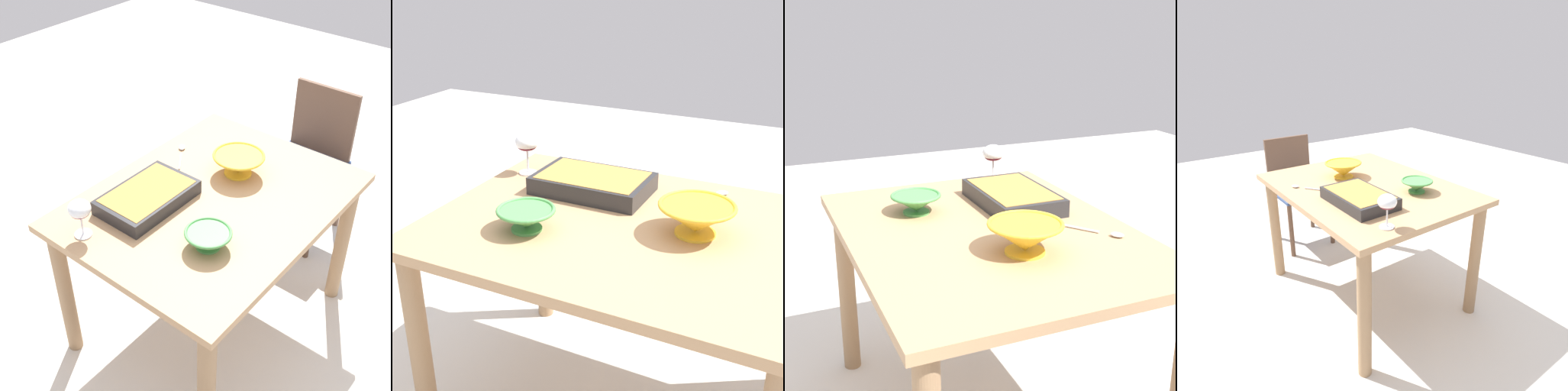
# 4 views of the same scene
# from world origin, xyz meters

# --- Properties ---
(dining_table) EXTENTS (1.19, 0.91, 0.74)m
(dining_table) POSITION_xyz_m (0.00, 0.00, 0.63)
(dining_table) COLOR tan
(dining_table) RESTS_ON ground_plane
(wine_glass) EXTENTS (0.09, 0.09, 0.16)m
(wine_glass) POSITION_xyz_m (-0.50, 0.24, 0.86)
(wine_glass) COLOR white
(wine_glass) RESTS_ON dining_table
(casserole_dish) EXTENTS (0.39, 0.25, 0.06)m
(casserole_dish) POSITION_xyz_m (-0.20, 0.18, 0.78)
(casserole_dish) COLOR #262628
(casserole_dish) RESTS_ON dining_table
(mixing_bowl) EXTENTS (0.23, 0.23, 0.10)m
(mixing_bowl) POSITION_xyz_m (0.21, 0.02, 0.80)
(mixing_bowl) COLOR yellow
(mixing_bowl) RESTS_ON dining_table
(small_bowl) EXTENTS (0.18, 0.18, 0.07)m
(small_bowl) POSITION_xyz_m (-0.25, -0.17, 0.78)
(small_bowl) COLOR #4C994C
(small_bowl) RESTS_ON dining_table
(serving_spoon) EXTENTS (0.18, 0.14, 0.01)m
(serving_spoon) POSITION_xyz_m (0.19, 0.33, 0.75)
(serving_spoon) COLOR silver
(serving_spoon) RESTS_ON dining_table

